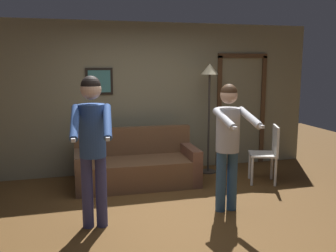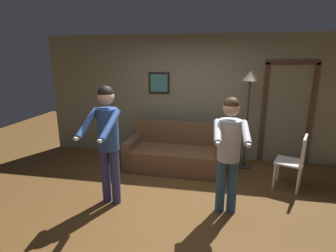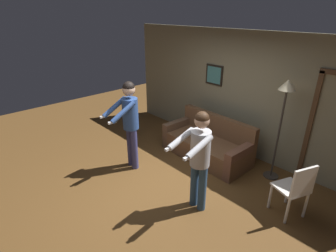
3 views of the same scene
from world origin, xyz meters
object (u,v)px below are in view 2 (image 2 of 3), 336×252
torchiere_lamp (249,91)px  person_standing_right (229,146)px  dining_chair_distant (295,159)px  person_standing_left (107,134)px  couch (176,155)px

torchiere_lamp → person_standing_right: size_ratio=1.15×
dining_chair_distant → person_standing_left: bearing=-161.2°
couch → person_standing_left: (-0.77, -1.44, 0.80)m
torchiere_lamp → person_standing_left: bearing=-140.2°
person_standing_left → dining_chair_distant: person_standing_left is taller
person_standing_left → torchiere_lamp: bearing=39.8°
torchiere_lamp → couch: bearing=-166.9°
couch → person_standing_right: (0.93, -1.39, 0.72)m
torchiere_lamp → person_standing_right: bearing=-103.4°
torchiere_lamp → person_standing_left: torchiere_lamp is taller
couch → torchiere_lamp: torchiere_lamp is taller
couch → person_standing_right: 1.82m
couch → person_standing_left: bearing=-118.1°
couch → dining_chair_distant: bearing=-13.1°
person_standing_right → dining_chair_distant: bearing=39.0°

